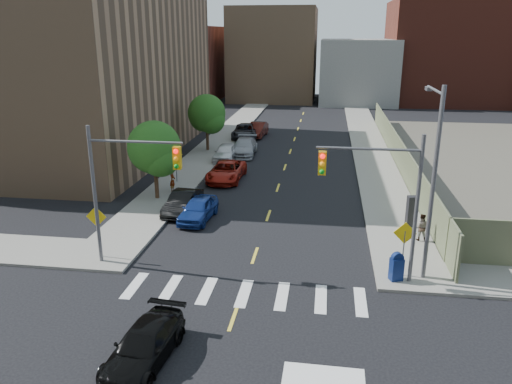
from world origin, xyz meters
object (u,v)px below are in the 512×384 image
(black_sedan, at_px, (144,346))
(payphone, at_px, (411,211))
(mailbox, at_px, (397,267))
(parked_car_red, at_px, (226,171))
(parked_car_blue, at_px, (198,209))
(parked_car_grey, at_px, (245,131))
(pedestrian_west, at_px, (173,181))
(parked_car_black, at_px, (183,202))
(pedestrian_east, at_px, (421,227))
(parked_car_white, at_px, (226,152))
(parked_car_silver, at_px, (244,147))
(parked_car_maroon, at_px, (257,130))

(black_sedan, bearing_deg, payphone, 57.75)
(black_sedan, bearing_deg, mailbox, 43.09)
(parked_car_red, bearing_deg, black_sedan, -84.16)
(parked_car_blue, height_order, parked_car_grey, parked_car_grey)
(pedestrian_west, bearing_deg, parked_car_black, -155.32)
(parked_car_black, relative_size, pedestrian_east, 2.77)
(parked_car_white, xyz_separation_m, black_sedan, (2.93, -28.78, -0.12))
(black_sedan, bearing_deg, parked_car_red, 99.86)
(parked_car_blue, relative_size, pedestrian_west, 2.65)
(parked_car_blue, relative_size, black_sedan, 0.95)
(parked_car_black, bearing_deg, parked_car_red, 84.90)
(parked_car_red, distance_m, pedestrian_east, 16.67)
(parked_car_blue, distance_m, pedestrian_west, 5.90)
(parked_car_silver, distance_m, mailbox, 26.34)
(parked_car_black, height_order, black_sedan, parked_car_black)
(parked_car_white, xyz_separation_m, mailbox, (12.38, -21.56, 0.06))
(parked_car_red, height_order, parked_car_white, parked_car_white)
(parked_car_silver, xyz_separation_m, pedestrian_east, (12.99, -18.95, 0.14))
(parked_car_grey, bearing_deg, mailbox, -71.38)
(parked_car_white, distance_m, mailbox, 24.87)
(parked_car_blue, distance_m, mailbox, 12.93)
(parked_car_maroon, xyz_separation_m, pedestrian_east, (12.99, -27.84, 0.14))
(parked_car_maroon, distance_m, parked_car_grey, 1.68)
(parked_car_maroon, bearing_deg, parked_car_white, -92.18)
(parked_car_blue, height_order, parked_car_red, parked_car_red)
(parked_car_blue, xyz_separation_m, mailbox, (11.08, -6.65, 0.11))
(parked_car_white, xyz_separation_m, parked_car_grey, (0.17, 9.99, 0.03))
(payphone, bearing_deg, parked_car_grey, 109.56)
(parked_car_red, bearing_deg, pedestrian_east, -37.09)
(parked_car_red, bearing_deg, parked_car_black, -97.95)
(payphone, xyz_separation_m, pedestrian_east, (0.22, -2.09, -0.16))
(parked_car_black, xyz_separation_m, mailbox, (12.38, -7.77, 0.12))
(parked_car_blue, xyz_separation_m, parked_car_grey, (-1.13, 24.90, 0.08))
(black_sedan, bearing_deg, parked_car_black, 106.80)
(parked_car_blue, bearing_deg, parked_car_white, 99.54)
(parked_car_white, xyz_separation_m, pedestrian_west, (-1.87, -9.94, 0.18))
(parked_car_white, xyz_separation_m, parked_car_maroon, (1.30, 11.22, 0.01))
(parked_car_red, distance_m, mailbox, 18.97)
(parked_car_red, xyz_separation_m, parked_car_maroon, (0.00, 17.39, 0.04))
(parked_car_black, bearing_deg, pedestrian_west, 120.47)
(parked_car_red, xyz_separation_m, black_sedan, (1.63, -22.61, -0.10))
(parked_car_maroon, height_order, mailbox, parked_car_maroon)
(parked_car_red, xyz_separation_m, parked_car_white, (-1.30, 6.17, 0.03))
(pedestrian_east, bearing_deg, parked_car_white, -37.74)
(parked_car_black, height_order, parked_car_silver, parked_car_silver)
(payphone, bearing_deg, parked_car_silver, 117.14)
(parked_car_blue, height_order, payphone, payphone)
(parked_car_silver, bearing_deg, payphone, -54.76)
(mailbox, distance_m, pedestrian_east, 5.30)
(parked_car_silver, distance_m, parked_car_maroon, 8.89)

